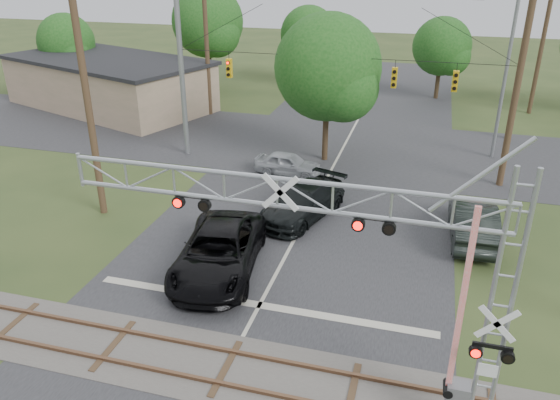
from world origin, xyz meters
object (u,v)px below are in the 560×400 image
(crossing_gantry, at_px, (360,261))
(commercial_building, at_px, (109,82))
(car_dark, at_px, (303,202))
(streetlight, at_px, (503,71))
(sedan_silver, at_px, (288,164))
(traffic_signal_span, at_px, (353,74))
(pickup_black, at_px, (219,252))

(crossing_gantry, bearing_deg, commercial_building, 131.84)
(crossing_gantry, xyz_separation_m, car_dark, (-4.17, 11.47, -4.01))
(crossing_gantry, relative_size, streetlight, 1.23)
(streetlight, bearing_deg, car_dark, -129.04)
(sedan_silver, relative_size, commercial_building, 0.20)
(traffic_signal_span, xyz_separation_m, car_dark, (-1.11, -6.89, -4.93))
(streetlight, bearing_deg, pickup_black, -123.58)
(streetlight, bearing_deg, traffic_signal_span, -150.55)
(car_dark, distance_m, sedan_silver, 5.66)
(pickup_black, height_order, commercial_building, commercial_building)
(streetlight, bearing_deg, sedan_silver, -151.26)
(commercial_building, bearing_deg, crossing_gantry, -28.35)
(pickup_black, relative_size, sedan_silver, 1.69)
(crossing_gantry, height_order, commercial_building, crossing_gantry)
(car_dark, xyz_separation_m, sedan_silver, (-2.15, 5.24, -0.15))
(sedan_silver, distance_m, streetlight, 13.99)
(pickup_black, xyz_separation_m, car_dark, (2.13, 5.77, -0.10))
(car_dark, relative_size, commercial_building, 0.29)
(car_dark, xyz_separation_m, streetlight, (9.37, 11.56, 4.64))
(crossing_gantry, relative_size, car_dark, 2.15)
(commercial_building, relative_size, streetlight, 1.97)
(traffic_signal_span, bearing_deg, car_dark, -99.17)
(sedan_silver, height_order, commercial_building, commercial_building)
(pickup_black, height_order, streetlight, streetlight)
(car_dark, distance_m, streetlight, 15.59)
(pickup_black, relative_size, commercial_building, 0.34)
(pickup_black, relative_size, car_dark, 1.18)
(sedan_silver, height_order, streetlight, streetlight)
(commercial_building, bearing_deg, streetlight, 11.46)
(traffic_signal_span, bearing_deg, streetlight, 29.45)
(crossing_gantry, distance_m, car_dark, 12.85)
(sedan_silver, distance_m, commercial_building, 21.15)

